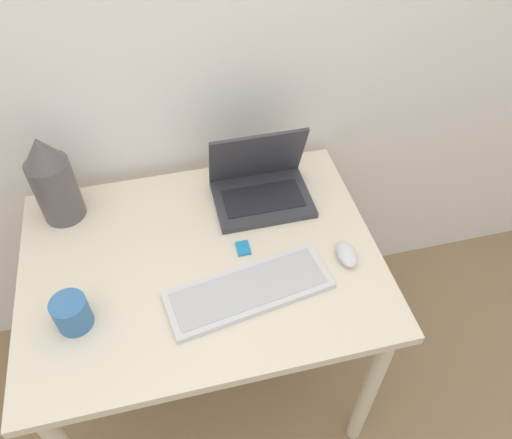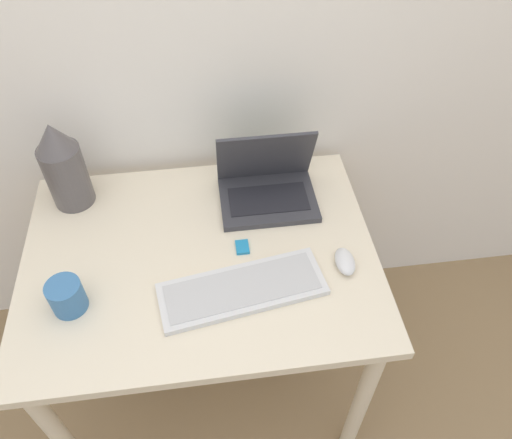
% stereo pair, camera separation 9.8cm
% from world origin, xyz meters
% --- Properties ---
extents(wall_back, '(6.00, 0.05, 2.50)m').
position_xyz_m(wall_back, '(0.00, 0.82, 1.25)').
color(wall_back, silver).
rests_on(wall_back, ground_plane).
extents(desk, '(1.01, 0.76, 0.76)m').
position_xyz_m(desk, '(0.00, 0.38, 0.66)').
color(desk, beige).
rests_on(desk, ground_plane).
extents(laptop, '(0.30, 0.23, 0.23)m').
position_xyz_m(laptop, '(0.22, 0.59, 0.81)').
color(laptop, '#333338').
rests_on(laptop, desk).
extents(keyboard, '(0.46, 0.22, 0.02)m').
position_xyz_m(keyboard, '(0.11, 0.24, 0.77)').
color(keyboard, silver).
rests_on(keyboard, desk).
extents(mouse, '(0.05, 0.10, 0.04)m').
position_xyz_m(mouse, '(0.40, 0.29, 0.78)').
color(mouse, silver).
rests_on(mouse, desk).
extents(vase, '(0.12, 0.12, 0.29)m').
position_xyz_m(vase, '(-0.38, 0.65, 0.91)').
color(vase, '#514C4C').
rests_on(vase, desk).
extents(mp3_player, '(0.04, 0.05, 0.01)m').
position_xyz_m(mp3_player, '(0.12, 0.38, 0.77)').
color(mp3_player, '#1E7FB7').
rests_on(mp3_player, desk).
extents(mug, '(0.09, 0.09, 0.09)m').
position_xyz_m(mug, '(-0.34, 0.25, 0.81)').
color(mug, teal).
rests_on(mug, desk).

